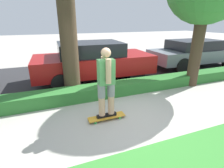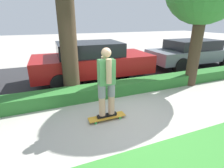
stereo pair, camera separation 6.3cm
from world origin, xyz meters
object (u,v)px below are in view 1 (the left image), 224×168
(skateboard, at_px, (107,117))
(parked_car_middle, at_px, (93,61))
(skater_person, at_px, (106,82))
(parked_car_rear, at_px, (195,53))

(skateboard, bearing_deg, parked_car_middle, 80.04)
(skater_person, xyz_separation_m, parked_car_middle, (0.55, 3.13, -0.18))
(skateboard, bearing_deg, skater_person, 14.04)
(parked_car_middle, distance_m, parked_car_rear, 5.39)
(parked_car_rear, bearing_deg, skater_person, -151.01)
(parked_car_middle, relative_size, parked_car_rear, 0.98)
(skateboard, xyz_separation_m, skater_person, (0.00, 0.00, 0.92))
(parked_car_middle, bearing_deg, skateboard, -97.70)
(parked_car_middle, bearing_deg, parked_car_rear, 3.13)
(skateboard, distance_m, parked_car_middle, 3.26)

